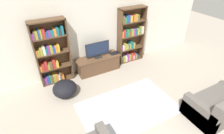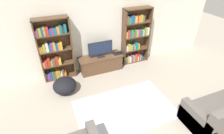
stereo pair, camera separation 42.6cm
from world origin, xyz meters
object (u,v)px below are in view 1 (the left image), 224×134
object	(u,v)px
couch_right_sofa	(224,103)
television	(98,50)
bookshelf_left	(51,53)
tv_stand	(98,64)
laptop	(115,53)
bookshelf_right	(130,36)
beanbag_ottoman	(65,89)

from	to	relation	value
couch_right_sofa	television	bearing A→B (deg)	122.04
bookshelf_left	couch_right_sofa	world-z (taller)	bookshelf_left
tv_stand	laptop	size ratio (longest dim) A/B	4.39
tv_stand	television	bearing A→B (deg)	-90.00
bookshelf_right	beanbag_ottoman	distance (m)	2.87
bookshelf_right	tv_stand	distance (m)	1.49
bookshelf_left	beanbag_ottoman	xyz separation A→B (m)	(0.07, -0.82, -0.74)
bookshelf_left	bookshelf_right	world-z (taller)	same
bookshelf_right	couch_right_sofa	bearing A→B (deg)	-78.73
bookshelf_right	tv_stand	xyz separation A→B (m)	(-1.32, -0.14, -0.68)
tv_stand	laptop	world-z (taller)	laptop
television	couch_right_sofa	xyz separation A→B (m)	(1.98, -3.16, -0.53)
bookshelf_right	laptop	bearing A→B (deg)	-166.07
bookshelf_left	television	size ratio (longest dim) A/B	2.43
bookshelf_right	beanbag_ottoman	world-z (taller)	bookshelf_right
couch_right_sofa	laptop	bearing A→B (deg)	113.56
couch_right_sofa	beanbag_ottoman	distance (m)	4.15
television	couch_right_sofa	size ratio (longest dim) A/B	0.43
beanbag_ottoman	laptop	bearing A→B (deg)	18.37
bookshelf_left	bookshelf_right	size ratio (longest dim) A/B	1.00
bookshelf_right	beanbag_ottoman	size ratio (longest dim) A/B	2.94
tv_stand	couch_right_sofa	xyz separation A→B (m)	(1.98, -3.17, 0.02)
bookshelf_left	bookshelf_right	xyz separation A→B (m)	(2.73, -0.00, -0.01)
bookshelf_left	tv_stand	size ratio (longest dim) A/B	1.33
laptop	beanbag_ottoman	distance (m)	2.08
tv_stand	television	size ratio (longest dim) A/B	1.83
bookshelf_left	tv_stand	bearing A→B (deg)	-5.73
bookshelf_left	tv_stand	world-z (taller)	bookshelf_left
bookshelf_right	laptop	distance (m)	0.83
bookshelf_right	laptop	size ratio (longest dim) A/B	5.82
bookshelf_right	tv_stand	world-z (taller)	bookshelf_right
bookshelf_left	tv_stand	distance (m)	1.57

